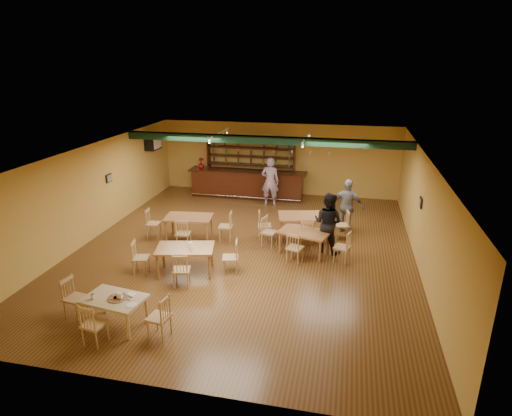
% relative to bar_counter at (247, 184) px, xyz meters
% --- Properties ---
extents(floor, '(12.00, 12.00, 0.00)m').
position_rel_bar_counter_xyz_m(floor, '(1.15, -5.15, -0.56)').
color(floor, '#523317').
rests_on(floor, ground).
extents(ceiling_beam, '(10.00, 0.30, 0.25)m').
position_rel_bar_counter_xyz_m(ceiling_beam, '(1.15, -2.35, 2.31)').
color(ceiling_beam, black).
rests_on(ceiling_beam, ceiling).
extents(track_rail_left, '(0.05, 2.50, 0.05)m').
position_rel_bar_counter_xyz_m(track_rail_left, '(-0.65, -1.75, 2.38)').
color(track_rail_left, white).
rests_on(track_rail_left, ceiling).
extents(track_rail_right, '(0.05, 2.50, 0.05)m').
position_rel_bar_counter_xyz_m(track_rail_right, '(2.55, -1.75, 2.38)').
color(track_rail_right, white).
rests_on(track_rail_right, ceiling).
extents(ac_unit, '(0.34, 0.70, 0.48)m').
position_rel_bar_counter_xyz_m(ac_unit, '(-3.65, -0.95, 1.79)').
color(ac_unit, white).
rests_on(ac_unit, wall_left).
extents(picture_left, '(0.04, 0.34, 0.28)m').
position_rel_bar_counter_xyz_m(picture_left, '(-3.82, -4.15, 1.14)').
color(picture_left, black).
rests_on(picture_left, wall_left).
extents(picture_right, '(0.04, 0.34, 0.28)m').
position_rel_bar_counter_xyz_m(picture_right, '(6.12, -4.65, 1.14)').
color(picture_right, black).
rests_on(picture_right, wall_right).
extents(bar_counter, '(4.90, 0.85, 1.13)m').
position_rel_bar_counter_xyz_m(bar_counter, '(0.00, 0.00, 0.00)').
color(bar_counter, '#37190B').
rests_on(bar_counter, ground).
extents(back_bar_hutch, '(3.79, 0.40, 2.28)m').
position_rel_bar_counter_xyz_m(back_bar_hutch, '(0.00, 0.63, 0.57)').
color(back_bar_hutch, '#37190B').
rests_on(back_bar_hutch, ground).
extents(poinsettia, '(0.32, 0.32, 0.44)m').
position_rel_bar_counter_xyz_m(poinsettia, '(-2.00, 0.00, 0.79)').
color(poinsettia, '#A40F1D').
rests_on(poinsettia, bar_counter).
extents(dining_table_a, '(1.57, 1.05, 0.74)m').
position_rel_bar_counter_xyz_m(dining_table_a, '(-0.82, -4.68, -0.19)').
color(dining_table_a, olive).
rests_on(dining_table_a, ground).
extents(dining_table_b, '(1.77, 1.28, 0.80)m').
position_rel_bar_counter_xyz_m(dining_table_b, '(2.78, -3.94, -0.17)').
color(dining_table_b, olive).
rests_on(dining_table_b, ground).
extents(dining_table_c, '(1.68, 1.22, 0.76)m').
position_rel_bar_counter_xyz_m(dining_table_c, '(-0.06, -6.98, -0.19)').
color(dining_table_c, olive).
rests_on(dining_table_c, ground).
extents(dining_table_d, '(1.61, 1.22, 0.71)m').
position_rel_bar_counter_xyz_m(dining_table_d, '(2.93, -5.05, -0.21)').
color(dining_table_d, olive).
rests_on(dining_table_d, ground).
extents(near_table, '(1.38, 1.00, 0.69)m').
position_rel_bar_counter_xyz_m(near_table, '(-0.66, -9.60, -0.22)').
color(near_table, tan).
rests_on(near_table, ground).
extents(pizza_tray, '(0.49, 0.49, 0.01)m').
position_rel_bar_counter_xyz_m(pizza_tray, '(-0.57, -9.60, 0.13)').
color(pizza_tray, silver).
rests_on(pizza_tray, near_table).
extents(parmesan_shaker, '(0.08, 0.08, 0.11)m').
position_rel_bar_counter_xyz_m(parmesan_shaker, '(-1.07, -9.74, 0.18)').
color(parmesan_shaker, '#EAE5C6').
rests_on(parmesan_shaker, near_table).
extents(napkin_stack, '(0.23, 0.20, 0.03)m').
position_rel_bar_counter_xyz_m(napkin_stack, '(-0.34, -9.42, 0.14)').
color(napkin_stack, white).
rests_on(napkin_stack, near_table).
extents(pizza_server, '(0.33, 0.22, 0.00)m').
position_rel_bar_counter_xyz_m(pizza_server, '(-0.43, -9.55, 0.14)').
color(pizza_server, silver).
rests_on(pizza_server, pizza_tray).
extents(side_plate, '(0.25, 0.25, 0.01)m').
position_rel_bar_counter_xyz_m(side_plate, '(-0.15, -9.78, 0.13)').
color(side_plate, white).
rests_on(side_plate, near_table).
extents(patron_bar, '(0.71, 0.47, 1.93)m').
position_rel_bar_counter_xyz_m(patron_bar, '(1.12, -0.83, 0.40)').
color(patron_bar, '#764391').
rests_on(patron_bar, ground).
extents(patron_right_a, '(1.09, 0.98, 1.84)m').
position_rel_bar_counter_xyz_m(patron_right_a, '(3.58, -4.74, 0.35)').
color(patron_right_a, black).
rests_on(patron_right_a, ground).
extents(patron_right_b, '(1.13, 0.65, 1.81)m').
position_rel_bar_counter_xyz_m(patron_right_b, '(4.13, -3.05, 0.34)').
color(patron_right_b, slate).
rests_on(patron_right_b, ground).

